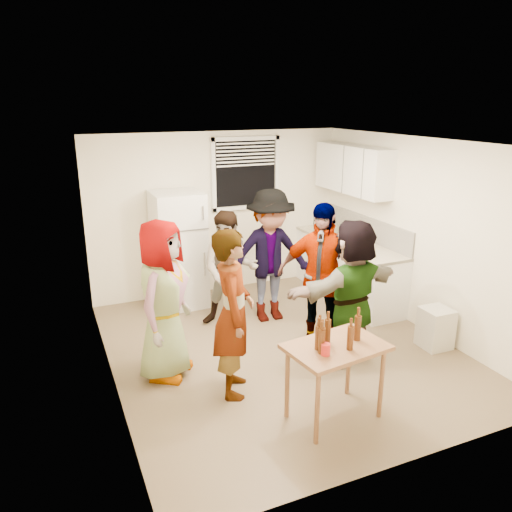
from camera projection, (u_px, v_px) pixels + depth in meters
name	position (u px, v px, depth m)	size (l,w,h in m)	color
room	(281.00, 348.00, 6.18)	(4.00, 4.50, 2.50)	white
window	(246.00, 173.00, 7.73)	(1.12, 0.10, 1.06)	white
refrigerator	(179.00, 250.00, 7.28)	(0.70, 0.70, 1.70)	white
counter_lower	(347.00, 270.00, 7.70)	(0.60, 2.20, 0.86)	white
countertop	(349.00, 242.00, 7.56)	(0.64, 2.22, 0.04)	beige
backsplash	(365.00, 227.00, 7.61)	(0.03, 2.20, 0.36)	beige
upper_cabinets	(353.00, 169.00, 7.46)	(0.34, 1.60, 0.70)	white
kettle	(331.00, 235.00, 7.90)	(0.26, 0.22, 0.22)	silver
paper_towel	(364.00, 248.00, 7.17)	(0.11, 0.11, 0.24)	white
wine_bottle	(321.00, 227.00, 8.38)	(0.08, 0.08, 0.30)	black
beer_bottle_counter	(351.00, 245.00, 7.33)	(0.06, 0.06, 0.21)	#47230C
blue_cup	(364.00, 256.00, 6.84)	(0.08, 0.08, 0.11)	#0F0CA8
picture_frame	(351.00, 231.00, 7.85)	(0.02, 0.17, 0.14)	tan
trash_bin	(435.00, 328.00, 6.15)	(0.34, 0.34, 0.51)	beige
serving_table	(333.00, 416.00, 4.86)	(0.91, 0.61, 0.77)	brown
beer_bottle_table	(357.00, 340.00, 4.73)	(0.06, 0.06, 0.25)	#47230C
red_cup	(325.00, 355.00, 4.45)	(0.08, 0.08, 0.11)	red
guest_grey	(168.00, 373.00, 5.62)	(0.87, 1.78, 0.57)	#9C9C9C
guest_stripe	(234.00, 390.00, 5.30)	(0.64, 1.77, 0.42)	#141933
guest_back_left	(231.00, 324.00, 6.86)	(0.77, 1.58, 0.60)	brown
guest_back_right	(270.00, 318.00, 7.04)	(1.18, 1.83, 0.68)	#434348
guest_black	(318.00, 347.00, 6.21)	(1.08, 1.83, 0.45)	black
guest_orange	(348.00, 359.00, 5.93)	(1.58, 1.70, 0.50)	#CF8D46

